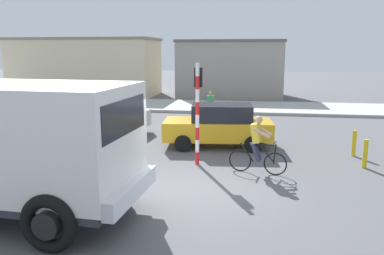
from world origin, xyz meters
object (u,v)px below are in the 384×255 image
Objects in this scene: cyclist at (257,145)px; bollard_near at (365,154)px; traffic_light_pole at (198,100)px; pedestrian_near_kerb at (211,107)px; truck_foreground at (12,142)px; car_red_near at (219,125)px; bollard_far at (354,143)px; car_white_mid at (101,114)px.

bollard_near is at bearing 18.07° from cyclist.
pedestrian_near_kerb is (-0.36, 6.80, -1.22)m from traffic_light_pole.
traffic_light_pole is (3.30, 4.62, 0.40)m from truck_foreground.
traffic_light_pole is at bearing -100.83° from car_red_near.
truck_foreground is 9.89m from bollard_near.
bollard_far is at bearing 36.94° from cyclist.
car_red_near reaches higher than bollard_near.
traffic_light_pole reaches higher than pedestrian_near_kerb.
pedestrian_near_kerb is 7.49m from bollard_far.
pedestrian_near_kerb reaches higher than car_red_near.
traffic_light_pole is at bearing -39.68° from car_white_mid.
cyclist is at bearing -73.43° from pedestrian_near_kerb.
cyclist reaches higher than bollard_far.
car_red_near is (3.75, 7.00, -0.85)m from truck_foreground.
bollard_far is (3.29, 2.47, -0.41)m from cyclist.
car_red_near is 4.49m from pedestrian_near_kerb.
bollard_far is at bearing 37.01° from truck_foreground.
bollard_far is (8.46, 6.38, -1.22)m from truck_foreground.
traffic_light_pole reaches higher than car_red_near.
car_red_near is at bearing 114.61° from cyclist.
traffic_light_pole reaches higher than bollard_near.
truck_foreground is 1.74× the size of traffic_light_pole.
car_white_mid is 5.30m from pedestrian_near_kerb.
pedestrian_near_kerb is at bearing 31.08° from car_white_mid.
bollard_near is (4.71, -2.02, -0.37)m from car_red_near.
car_white_mid is at bearing 167.08° from bollard_far.
truck_foreground is 6.53m from cyclist.
cyclist reaches higher than pedestrian_near_kerb.
truck_foreground is at bearing -79.54° from car_white_mid.
bollard_near is at bearing 3.95° from traffic_light_pole.
bollard_near is 1.40m from bollard_far.
car_red_near is at bearing 172.46° from bollard_far.
car_white_mid is at bearing 140.32° from traffic_light_pole.
pedestrian_near_kerb is at bearing 137.62° from bollard_far.
bollard_far is (5.16, 1.76, -1.62)m from traffic_light_pole.
truck_foreground is 3.23× the size of cyclist.
cyclist is at bearing -161.93° from bollard_near.
traffic_light_pole reaches higher than bollard_far.
truck_foreground is at bearing -142.99° from bollard_far.
bollard_near is at bearing -90.00° from bollard_far.
bollard_near is (3.29, 1.07, -0.41)m from cyclist.
truck_foreground is at bearing -125.50° from traffic_light_pole.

